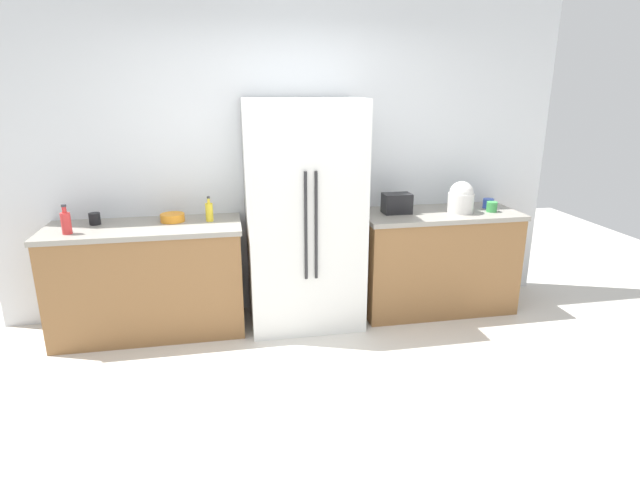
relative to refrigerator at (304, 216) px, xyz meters
name	(u,v)px	position (x,y,z in m)	size (l,w,h in m)	color
ground_plane	(328,420)	(-0.09, -1.41, -0.94)	(9.82, 9.82, 0.00)	beige
kitchen_back_panel	(287,159)	(-0.09, 0.40, 0.42)	(4.91, 0.10, 2.73)	silver
counter_left	(149,279)	(-1.28, 0.04, -0.48)	(1.52, 0.62, 0.91)	olive
counter_right	(436,261)	(1.21, 0.04, -0.48)	(1.39, 0.62, 0.91)	olive
refrigerator	(304,216)	(0.00, 0.00, 0.00)	(0.93, 0.68, 1.88)	white
toaster	(397,203)	(0.83, 0.07, 0.06)	(0.24, 0.16, 0.17)	black
rice_cooker	(461,198)	(1.38, -0.01, 0.10)	(0.22, 0.22, 0.27)	silver
bottle_a	(66,222)	(-1.80, -0.10, 0.06)	(0.07, 0.07, 0.22)	red
bottle_b	(209,212)	(-0.77, 0.09, 0.05)	(0.06, 0.06, 0.20)	yellow
cup_a	(492,207)	(1.66, -0.04, 0.01)	(0.09, 0.09, 0.09)	green
cup_b	(95,219)	(-1.66, 0.15, 0.02)	(0.09, 0.09, 0.09)	black
cup_c	(488,203)	(1.71, 0.09, 0.01)	(0.09, 0.09, 0.09)	blue
bowl_a	(173,218)	(-1.06, 0.14, 0.00)	(0.19, 0.19, 0.06)	orange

